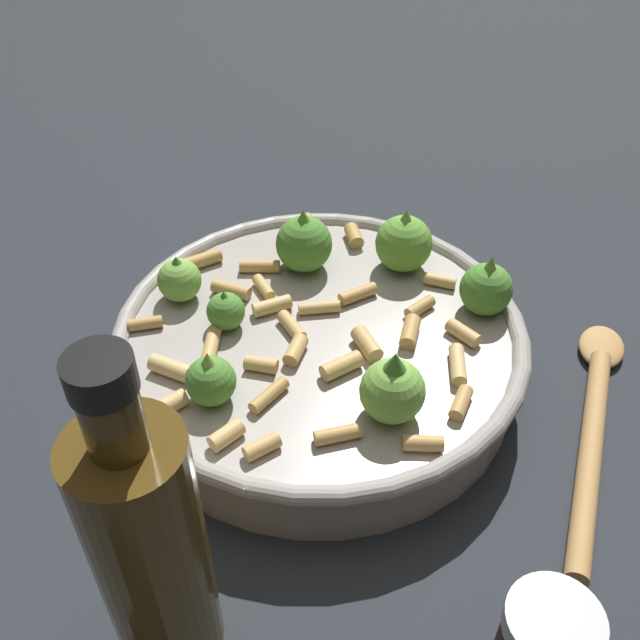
# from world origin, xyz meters

# --- Properties ---
(ground_plane) EXTENTS (2.40, 2.40, 0.00)m
(ground_plane) POSITION_xyz_m (0.00, 0.00, 0.00)
(ground_plane) COLOR #23282D
(cooking_pan) EXTENTS (0.31, 0.31, 0.11)m
(cooking_pan) POSITION_xyz_m (0.00, 0.00, 0.03)
(cooking_pan) COLOR #9E9993
(cooking_pan) RESTS_ON ground
(olive_oil_bottle) EXTENTS (0.06, 0.06, 0.22)m
(olive_oil_bottle) POSITION_xyz_m (-0.20, -0.11, 0.09)
(olive_oil_bottle) COLOR #4C3814
(olive_oil_bottle) RESTS_ON ground
(wooden_spoon) EXTENTS (0.23, 0.15, 0.02)m
(wooden_spoon) POSITION_xyz_m (0.13, -0.17, 0.01)
(wooden_spoon) COLOR #B2844C
(wooden_spoon) RESTS_ON ground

